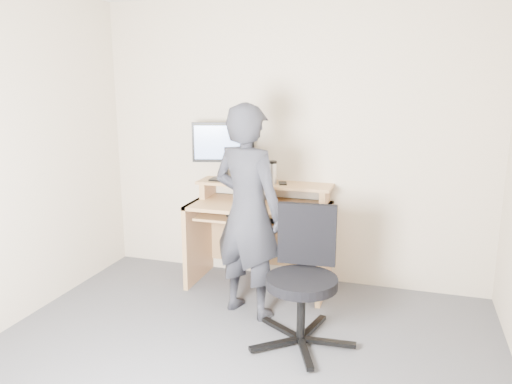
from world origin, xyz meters
The scene contains 13 objects.
ground centered at (0.00, 0.00, 0.00)m, with size 3.50×3.50×0.00m, color #56575C.
back_wall centered at (0.00, 1.75, 1.25)m, with size 3.50×0.02×2.50m, color beige.
desk centered at (-0.20, 1.53, 0.55)m, with size 1.20×0.60×0.91m.
monitor centered at (-0.57, 1.58, 1.22)m, with size 0.54×0.19×0.52m.
external_drive centered at (-0.36, 1.62, 1.01)m, with size 0.07×0.13×0.20m, color black.
travel_mug centered at (-0.12, 1.58, 1.00)m, with size 0.08×0.08×0.18m, color silver.
smartphone centered at (-0.03, 1.60, 0.92)m, with size 0.07×0.13×0.01m, color black.
charger centered at (-0.39, 1.52, 0.93)m, with size 0.04×0.04×0.04m, color black.
headphones centered at (-0.35, 1.67, 0.92)m, with size 0.16×0.16×0.02m, color silver.
keyboard centered at (-0.21, 1.36, 0.67)m, with size 0.46×0.18×0.03m, color black.
mouse centered at (0.20, 1.35, 0.77)m, with size 0.10×0.06×0.04m, color black.
office_chair centered at (0.36, 0.64, 0.51)m, with size 0.72×0.74×0.93m.
person centered at (-0.13, 0.93, 0.82)m, with size 0.60×0.39×1.64m, color black.
Camera 1 is at (1.01, -2.54, 1.80)m, focal length 35.00 mm.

